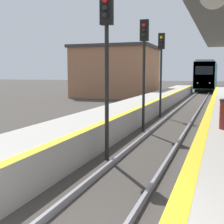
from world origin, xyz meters
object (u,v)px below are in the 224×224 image
object	(u,v)px
train	(207,76)
signal_near	(107,46)
signal_mid	(144,55)
signal_far	(161,59)

from	to	relation	value
train	signal_near	bearing A→B (deg)	-91.48
signal_mid	signal_far	xyz separation A→B (m)	(-0.14, 4.81, 0.00)
train	signal_near	size ratio (longest dim) A/B	3.67
train	signal_near	distance (m)	41.15
signal_far	signal_mid	bearing A→B (deg)	-88.39
signal_far	signal_near	bearing A→B (deg)	-88.90
train	signal_far	world-z (taller)	signal_far
train	signal_mid	distance (m)	36.34
signal_mid	signal_far	bearing A→B (deg)	91.61
signal_near	signal_far	size ratio (longest dim) A/B	1.00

